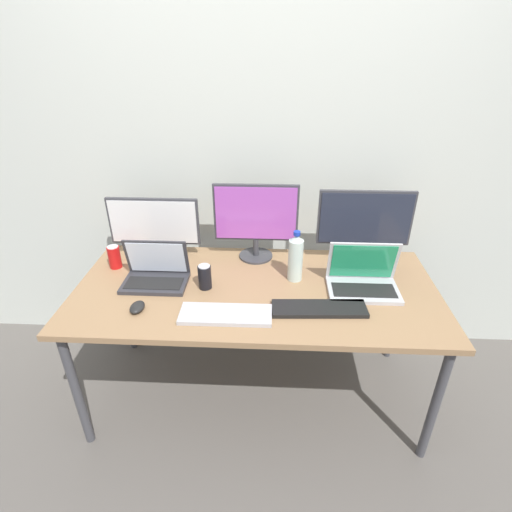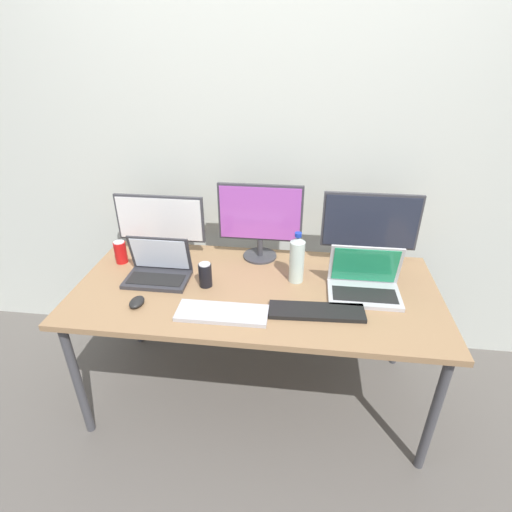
{
  "view_description": "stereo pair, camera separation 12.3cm",
  "coord_description": "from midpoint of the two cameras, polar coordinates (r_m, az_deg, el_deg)",
  "views": [
    {
      "loc": [
        0.08,
        -1.68,
        1.85
      ],
      "look_at": [
        0.0,
        0.0,
        0.92
      ],
      "focal_mm": 28.0,
      "sensor_mm": 36.0,
      "label": 1
    },
    {
      "loc": [
        0.21,
        -1.67,
        1.85
      ],
      "look_at": [
        0.0,
        0.0,
        0.92
      ],
      "focal_mm": 28.0,
      "sensor_mm": 36.0,
      "label": 2
    }
  ],
  "objects": [
    {
      "name": "ground_plane",
      "position": [
        2.5,
        1.49,
        -18.87
      ],
      "size": [
        16.0,
        16.0,
        0.0
      ],
      "primitive_type": "plane",
      "color": "#5B5651"
    },
    {
      "name": "wall_back",
      "position": [
        2.33,
        3.4,
        15.28
      ],
      "size": [
        7.0,
        0.08,
        2.6
      ],
      "primitive_type": "cube",
      "color": "silver",
      "rests_on": "ground"
    },
    {
      "name": "work_desk",
      "position": [
        2.04,
        1.73,
        -5.81
      ],
      "size": [
        1.81,
        0.84,
        0.74
      ],
      "color": "#424247",
      "rests_on": "ground"
    },
    {
      "name": "monitor_left",
      "position": [
        2.3,
        -12.03,
        4.73
      ],
      "size": [
        0.5,
        0.17,
        0.35
      ],
      "color": "#38383D",
      "rests_on": "work_desk"
    },
    {
      "name": "monitor_center",
      "position": [
        2.18,
        2.21,
        5.36
      ],
      "size": [
        0.46,
        0.19,
        0.43
      ],
      "color": "#38383D",
      "rests_on": "work_desk"
    },
    {
      "name": "monitor_right",
      "position": [
        2.2,
        17.51,
        4.08
      ],
      "size": [
        0.5,
        0.18,
        0.41
      ],
      "color": "#38383D",
      "rests_on": "work_desk"
    },
    {
      "name": "laptop_silver",
      "position": [
        2.1,
        -12.18,
        -1.92
      ],
      "size": [
        0.32,
        0.21,
        0.22
      ],
      "color": "#2D2D33",
      "rests_on": "work_desk"
    },
    {
      "name": "laptop_secondary",
      "position": [
        2.03,
        16.91,
        -3.77
      ],
      "size": [
        0.34,
        0.23,
        0.24
      ],
      "color": "#B7B7BC",
      "rests_on": "work_desk"
    },
    {
      "name": "keyboard_main",
      "position": [
        1.82,
        -2.93,
        -8.18
      ],
      "size": [
        0.42,
        0.15,
        0.02
      ],
      "primitive_type": "cube",
      "rotation": [
        0.0,
        0.0,
        0.01
      ],
      "color": "#B2B2B7",
      "rests_on": "work_desk"
    },
    {
      "name": "keyboard_aux",
      "position": [
        1.86,
        10.54,
        -7.83
      ],
      "size": [
        0.44,
        0.15,
        0.02
      ],
      "primitive_type": "cube",
      "rotation": [
        0.0,
        0.0,
        0.05
      ],
      "color": "black",
      "rests_on": "work_desk"
    },
    {
      "name": "mouse_by_keyboard",
      "position": [
        1.94,
        -14.93,
        -6.41
      ],
      "size": [
        0.07,
        0.1,
        0.03
      ],
      "primitive_type": "ellipsoid",
      "rotation": [
        0.0,
        0.0,
        -0.06
      ],
      "color": "black",
      "rests_on": "work_desk"
    },
    {
      "name": "water_bottle",
      "position": [
        2.02,
        7.6,
        -0.48
      ],
      "size": [
        0.08,
        0.08,
        0.27
      ],
      "color": "silver",
      "rests_on": "work_desk"
    },
    {
      "name": "soda_can_near_keyboard",
      "position": [
        2.3,
        -17.35,
        0.52
      ],
      "size": [
        0.07,
        0.07,
        0.13
      ],
      "color": "red",
      "rests_on": "work_desk"
    },
    {
      "name": "soda_can_by_laptop",
      "position": [
        2.0,
        -5.52,
        -2.73
      ],
      "size": [
        0.07,
        0.07,
        0.13
      ],
      "color": "black",
      "rests_on": "work_desk"
    }
  ]
}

